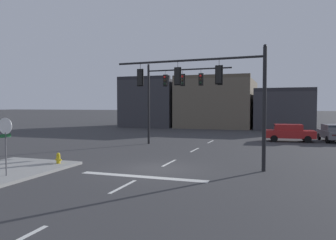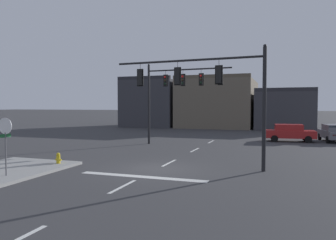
{
  "view_description": "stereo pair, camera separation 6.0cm",
  "coord_description": "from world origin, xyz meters",
  "px_view_note": "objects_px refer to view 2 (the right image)",
  "views": [
    {
      "loc": [
        6.24,
        -16.39,
        3.4
      ],
      "look_at": [
        -0.57,
        3.42,
        2.47
      ],
      "focal_mm": 35.51,
      "sensor_mm": 36.0,
      "label": 1
    },
    {
      "loc": [
        6.29,
        -16.37,
        3.4
      ],
      "look_at": [
        -0.57,
        3.42,
        2.47
      ],
      "focal_mm": 35.51,
      "sensor_mm": 36.0,
      "label": 2
    }
  ],
  "objects_px": {
    "signal_mast_far_side": "(176,87)",
    "signal_mast_near_side": "(210,85)",
    "stop_sign": "(5,133)",
    "fire_hydrant": "(58,160)",
    "car_lot_nearside": "(334,133)",
    "car_lot_middle": "(290,132)"
  },
  "relations": [
    {
      "from": "signal_mast_far_side",
      "to": "signal_mast_near_side",
      "type": "bearing_deg",
      "value": -61.72
    },
    {
      "from": "stop_sign",
      "to": "fire_hydrant",
      "type": "xyz_separation_m",
      "value": [
        0.23,
        3.46,
        -1.82
      ]
    },
    {
      "from": "car_lot_nearside",
      "to": "car_lot_middle",
      "type": "relative_size",
      "value": 1.01
    },
    {
      "from": "car_lot_nearside",
      "to": "fire_hydrant",
      "type": "bearing_deg",
      "value": -130.98
    },
    {
      "from": "signal_mast_near_side",
      "to": "stop_sign",
      "type": "height_order",
      "value": "signal_mast_near_side"
    },
    {
      "from": "signal_mast_near_side",
      "to": "fire_hydrant",
      "type": "height_order",
      "value": "signal_mast_near_side"
    },
    {
      "from": "stop_sign",
      "to": "car_lot_middle",
      "type": "distance_m",
      "value": 24.67
    },
    {
      "from": "signal_mast_far_side",
      "to": "car_lot_nearside",
      "type": "bearing_deg",
      "value": 29.26
    },
    {
      "from": "stop_sign",
      "to": "car_lot_middle",
      "type": "xyz_separation_m",
      "value": [
        12.71,
        21.11,
        -1.29
      ]
    },
    {
      "from": "signal_mast_far_side",
      "to": "stop_sign",
      "type": "distance_m",
      "value": 15.55
    },
    {
      "from": "signal_mast_near_side",
      "to": "car_lot_middle",
      "type": "xyz_separation_m",
      "value": [
        4.41,
        15.23,
        -3.66
      ]
    },
    {
      "from": "car_lot_middle",
      "to": "fire_hydrant",
      "type": "xyz_separation_m",
      "value": [
        -12.47,
        -17.65,
        -0.53
      ]
    },
    {
      "from": "car_lot_middle",
      "to": "fire_hydrant",
      "type": "height_order",
      "value": "car_lot_middle"
    },
    {
      "from": "signal_mast_near_side",
      "to": "car_lot_middle",
      "type": "height_order",
      "value": "signal_mast_near_side"
    },
    {
      "from": "car_lot_nearside",
      "to": "fire_hydrant",
      "type": "distance_m",
      "value": 24.9
    },
    {
      "from": "signal_mast_far_side",
      "to": "car_lot_middle",
      "type": "relative_size",
      "value": 1.62
    },
    {
      "from": "signal_mast_near_side",
      "to": "car_lot_nearside",
      "type": "bearing_deg",
      "value": 63.24
    },
    {
      "from": "fire_hydrant",
      "to": "car_lot_middle",
      "type": "bearing_deg",
      "value": 54.75
    },
    {
      "from": "stop_sign",
      "to": "car_lot_middle",
      "type": "bearing_deg",
      "value": 58.95
    },
    {
      "from": "signal_mast_near_side",
      "to": "fire_hydrant",
      "type": "relative_size",
      "value": 11.49
    },
    {
      "from": "stop_sign",
      "to": "car_lot_nearside",
      "type": "relative_size",
      "value": 0.61
    },
    {
      "from": "signal_mast_near_side",
      "to": "signal_mast_far_side",
      "type": "relative_size",
      "value": 1.16
    }
  ]
}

